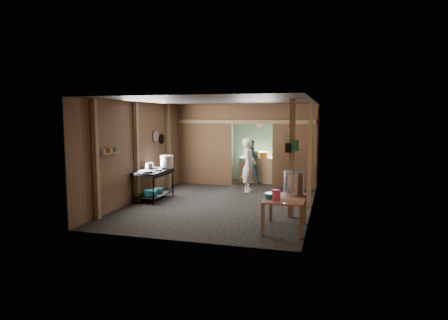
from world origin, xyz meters
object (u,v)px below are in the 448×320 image
(cook, at_px, (249,165))
(prep_table, at_px, (285,214))
(stock_pot, at_px, (293,184))
(yellow_tub, at_px, (263,155))
(stove_pot_large, at_px, (167,162))
(gas_range, at_px, (154,185))
(pink_bucket, at_px, (276,195))

(cook, bearing_deg, prep_table, -158.41)
(stock_pot, distance_m, yellow_tub, 5.11)
(prep_table, xyz_separation_m, stove_pot_large, (-3.54, 2.30, 0.64))
(gas_range, bearing_deg, yellow_tub, 55.65)
(pink_bucket, xyz_separation_m, yellow_tub, (-1.22, 5.47, 0.21))
(pink_bucket, distance_m, yellow_tub, 5.61)
(pink_bucket, bearing_deg, prep_table, 60.75)
(gas_range, distance_m, prep_table, 4.12)
(stock_pot, bearing_deg, yellow_tub, 106.98)
(stock_pot, bearing_deg, cook, 116.50)
(prep_table, distance_m, stock_pot, 0.65)
(stove_pot_large, distance_m, pink_bucket, 4.26)
(pink_bucket, bearing_deg, yellow_tub, 102.61)
(gas_range, xyz_separation_m, prep_table, (3.71, -1.79, -0.08))
(gas_range, bearing_deg, prep_table, -25.75)
(gas_range, xyz_separation_m, pink_bucket, (3.57, -2.04, 0.34))
(stove_pot_large, height_order, cook, cook)
(stove_pot_large, relative_size, cook, 0.23)
(prep_table, height_order, yellow_tub, yellow_tub)
(prep_table, relative_size, cook, 0.68)
(stove_pot_large, relative_size, yellow_tub, 1.09)
(stove_pot_large, bearing_deg, stock_pot, -28.20)
(prep_table, xyz_separation_m, cook, (-1.50, 3.60, 0.47))
(gas_range, bearing_deg, cook, 39.26)
(gas_range, relative_size, cook, 0.85)
(gas_range, bearing_deg, stock_pot, -20.79)
(yellow_tub, bearing_deg, stock_pot, -73.02)
(pink_bucket, height_order, cook, cook)
(prep_table, relative_size, stove_pot_large, 2.91)
(gas_range, distance_m, stock_pot, 4.13)
(stove_pot_large, height_order, yellow_tub, stove_pot_large)
(stock_pot, xyz_separation_m, yellow_tub, (-1.49, 4.88, 0.08))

